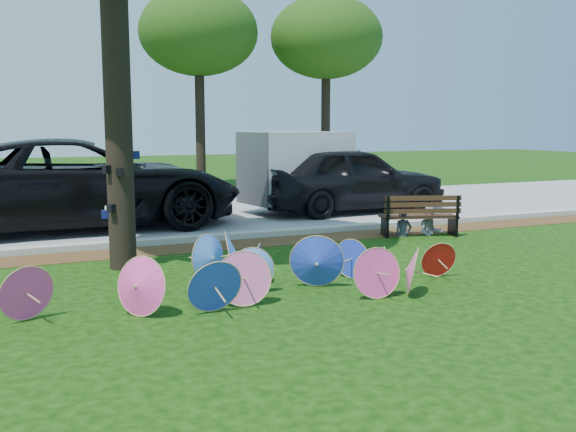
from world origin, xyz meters
name	(u,v)px	position (x,y,z in m)	size (l,w,h in m)	color
ground	(314,304)	(0.00, 0.00, 0.00)	(90.00, 90.00, 0.00)	black
mulch_strip	(214,246)	(0.00, 4.50, 0.01)	(90.00, 1.00, 0.01)	#472D16
curb	(204,238)	(0.00, 5.20, 0.06)	(90.00, 0.30, 0.12)	#B7B5AD
street	(160,215)	(0.00, 9.35, 0.01)	(90.00, 8.00, 0.01)	gray
parasol_pile	(269,269)	(-0.36, 0.69, 0.36)	(6.65, 2.68, 0.82)	blue
black_van	(79,184)	(-2.15, 7.98, 1.04)	(3.43, 7.45, 2.07)	black
dark_pickup	(350,179)	(4.96, 7.94, 0.92)	(2.16, 5.37, 1.83)	black
cargo_trailer	(297,167)	(3.55, 8.40, 1.25)	(2.72, 1.72, 2.51)	silver
park_bench	(419,215)	(4.45, 3.97, 0.44)	(1.70, 0.65, 0.88)	black
person_left	(404,211)	(4.10, 4.02, 0.55)	(0.40, 0.26, 1.09)	#383E4C
person_right	(431,208)	(4.80, 4.02, 0.58)	(0.56, 0.44, 1.16)	#B8B8C2
bg_trees	(159,27)	(1.46, 15.35, 5.77)	(19.18, 6.03, 7.40)	black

